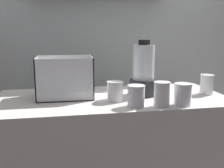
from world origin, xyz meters
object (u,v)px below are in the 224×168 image
at_px(juice_cup_pomegranate_middle, 162,96).
at_px(juice_cup_pomegranate_far_right, 207,85).
at_px(blender_pitcher, 143,73).
at_px(juice_cup_mango_left, 136,97).
at_px(juice_cup_beet_far_left, 115,93).
at_px(carrot_display_bin, 65,85).
at_px(juice_cup_beet_right, 183,95).

xyz_separation_m(juice_cup_pomegranate_middle, juice_cup_pomegranate_far_right, (0.38, 0.22, 0.00)).
bearing_deg(blender_pitcher, juice_cup_mango_left, -115.12).
bearing_deg(juice_cup_beet_far_left, blender_pitcher, 28.55).
relative_size(carrot_display_bin, juice_cup_pomegranate_middle, 2.45).
distance_m(juice_cup_beet_far_left, juice_cup_mango_left, 0.16).
xyz_separation_m(juice_cup_mango_left, juice_cup_beet_right, (0.25, -0.02, 0.00)).
xyz_separation_m(juice_cup_mango_left, juice_cup_pomegranate_far_right, (0.51, 0.19, 0.00)).
bearing_deg(juice_cup_pomegranate_far_right, juice_cup_pomegranate_middle, -150.48).
xyz_separation_m(blender_pitcher, juice_cup_mango_left, (-0.11, -0.24, -0.09)).
bearing_deg(juice_cup_pomegranate_middle, blender_pitcher, 93.95).
bearing_deg(juice_cup_pomegranate_far_right, juice_cup_beet_right, -141.33).
xyz_separation_m(blender_pitcher, juice_cup_beet_right, (0.14, -0.26, -0.08)).
xyz_separation_m(juice_cup_pomegranate_middle, juice_cup_beet_right, (0.12, 0.01, -0.00)).
bearing_deg(juice_cup_pomegranate_middle, juice_cup_beet_far_left, 144.88).
distance_m(blender_pitcher, juice_cup_beet_far_left, 0.25).
distance_m(carrot_display_bin, juice_cup_beet_right, 0.68).
bearing_deg(blender_pitcher, juice_cup_beet_right, -61.62).
bearing_deg(blender_pitcher, juice_cup_pomegranate_middle, -86.05).
xyz_separation_m(blender_pitcher, juice_cup_pomegranate_middle, (0.02, -0.27, -0.08)).
relative_size(blender_pitcher, juice_cup_mango_left, 2.97).
xyz_separation_m(juice_cup_beet_far_left, juice_cup_pomegranate_middle, (0.22, -0.16, 0.01)).
bearing_deg(juice_cup_beet_right, juice_cup_pomegranate_middle, -176.37).
relative_size(juice_cup_beet_far_left, juice_cup_mango_left, 0.99).
relative_size(blender_pitcher, juice_cup_pomegranate_middle, 2.57).
relative_size(carrot_display_bin, juice_cup_beet_right, 2.74).
xyz_separation_m(blender_pitcher, juice_cup_beet_far_left, (-0.20, -0.11, -0.09)).
bearing_deg(juice_cup_pomegranate_far_right, juice_cup_mango_left, -159.61).
distance_m(juice_cup_beet_far_left, juice_cup_pomegranate_far_right, 0.61).
bearing_deg(juice_cup_beet_far_left, juice_cup_mango_left, -55.32).
relative_size(blender_pitcher, juice_cup_pomegranate_far_right, 2.72).
bearing_deg(juice_cup_pomegranate_middle, juice_cup_beet_right, 3.63).
height_order(juice_cup_pomegranate_middle, juice_cup_beet_right, juice_cup_pomegranate_middle).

